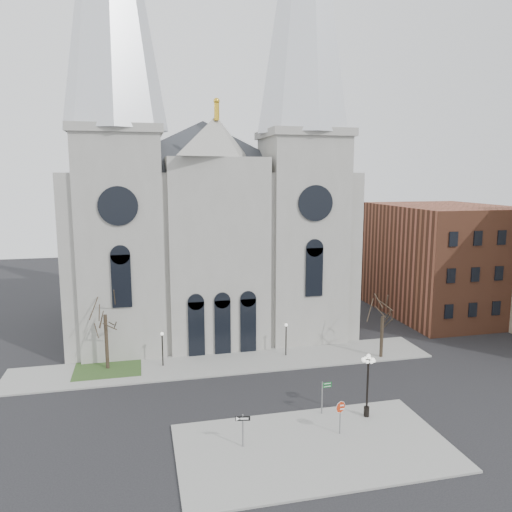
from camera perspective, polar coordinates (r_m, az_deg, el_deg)
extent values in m
plane|color=black|center=(38.92, -0.38, -17.97)|extent=(160.00, 160.00, 0.00)
cube|color=gray|center=(35.42, 6.62, -20.87)|extent=(18.00, 10.00, 0.14)
cube|color=gray|center=(48.73, -3.33, -12.09)|extent=(40.00, 6.00, 0.14)
cube|color=#2C491F|center=(49.16, -16.57, -12.25)|extent=(6.00, 5.00, 0.18)
cube|color=gray|center=(60.86, -5.85, 0.92)|extent=(30.00, 24.00, 18.00)
pyramid|color=#2D3035|center=(60.52, -6.09, 15.11)|extent=(33.00, 26.40, 6.00)
cube|color=gray|center=(51.71, -15.14, 1.39)|extent=(8.00, 8.00, 22.00)
cylinder|color=black|center=(47.29, -15.49, 5.54)|extent=(3.60, 0.30, 3.60)
cube|color=gray|center=(54.45, 5.27, 2.06)|extent=(8.00, 8.00, 22.00)
cylinder|color=black|center=(50.28, 6.80, 6.02)|extent=(3.60, 0.30, 3.60)
cube|color=gray|center=(50.95, -4.40, 0.16)|extent=(10.00, 5.00, 19.50)
pyramid|color=gray|center=(50.44, -4.57, 13.45)|extent=(11.00, 5.00, 4.00)
cube|color=brown|center=(68.13, 20.56, -0.43)|extent=(14.00, 18.00, 14.00)
cylinder|color=black|center=(48.30, -16.71, -9.45)|extent=(0.32, 0.32, 5.25)
cylinder|color=black|center=(50.86, 14.17, -9.00)|extent=(0.32, 0.32, 4.20)
cylinder|color=black|center=(48.07, -10.63, -10.55)|extent=(0.12, 0.12, 3.00)
sphere|color=white|center=(47.55, -10.69, -8.73)|extent=(0.32, 0.32, 0.32)
cylinder|color=black|center=(49.94, 3.45, -9.63)|extent=(0.12, 0.12, 3.00)
sphere|color=white|center=(49.45, 3.47, -7.87)|extent=(0.32, 0.32, 0.32)
cylinder|color=slate|center=(36.50, 9.59, -17.78)|extent=(0.09, 0.09, 2.31)
cylinder|color=#B2290B|center=(36.15, 9.63, -16.64)|extent=(0.81, 0.08, 0.80)
cylinder|color=white|center=(36.15, 9.63, -16.64)|extent=(0.87, 0.06, 0.87)
cube|color=white|center=(36.09, 9.63, -16.45)|extent=(0.44, 0.04, 0.10)
cube|color=white|center=(36.20, 9.62, -16.83)|extent=(0.50, 0.04, 0.10)
cylinder|color=black|center=(38.74, 12.61, -14.61)|extent=(0.15, 0.15, 4.27)
cylinder|color=black|center=(39.49, 12.51, -16.95)|extent=(0.41, 0.41, 0.74)
sphere|color=white|center=(37.79, 12.75, -11.07)|extent=(0.30, 0.30, 0.30)
cylinder|color=slate|center=(34.62, -1.52, -19.31)|extent=(0.10, 0.10, 2.24)
cube|color=black|center=(34.22, -1.53, -18.05)|extent=(0.97, 0.21, 0.32)
cylinder|color=slate|center=(38.95, 7.55, -15.76)|extent=(0.10, 0.10, 2.50)
cube|color=#0C571D|center=(38.67, 8.14, -14.21)|extent=(0.70, 0.09, 0.17)
cube|color=#0C571D|center=(38.76, 8.13, -14.52)|extent=(0.70, 0.09, 0.17)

